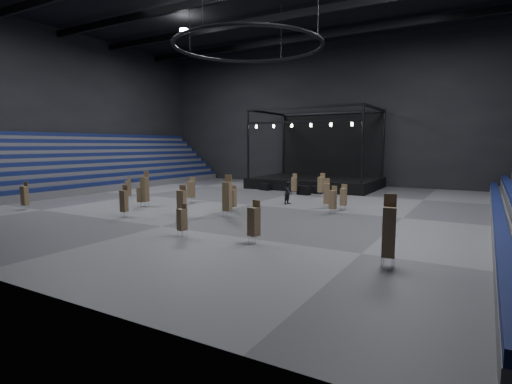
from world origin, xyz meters
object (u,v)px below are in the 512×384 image
Objects in this scene: chair_stack_2 at (333,199)px; chair_stack_16 at (233,198)px; chair_stack_10 at (182,200)px; chair_stack_13 at (343,196)px; flight_case_mid at (304,190)px; chair_stack_14 at (182,219)px; chair_stack_6 at (128,188)px; chair_stack_7 at (191,189)px; crew_member at (289,193)px; stage at (318,175)px; chair_stack_11 at (254,221)px; chair_stack_12 at (145,189)px; chair_stack_5 at (321,184)px; man_center at (228,197)px; flight_case_left at (265,187)px; chair_stack_0 at (227,196)px; chair_stack_3 at (389,231)px; chair_stack_15 at (294,184)px; chair_stack_1 at (327,193)px; chair_stack_4 at (141,194)px; flight_case_right at (316,190)px; chair_stack_9 at (124,200)px; chair_stack_8 at (25,195)px.

chair_stack_16 is at bearing -145.46° from chair_stack_2.
chair_stack_10 is 12.34m from chair_stack_13.
chair_stack_10 is (-2.44, -15.91, 0.75)m from flight_case_mid.
chair_stack_6 is at bearing 161.85° from chair_stack_14.
crew_member is (7.92, 3.33, -0.22)m from chair_stack_7.
stage is 7.84m from flight_case_mid.
chair_stack_11 is at bearing -95.84° from chair_stack_13.
chair_stack_12 reaches higher than crew_member.
chair_stack_5 reaches higher than chair_stack_7.
chair_stack_16 reaches higher than man_center.
flight_case_left is 0.55× the size of chair_stack_6.
chair_stack_0 reaches higher than chair_stack_13.
chair_stack_3 is at bearing 4.45° from chair_stack_11.
chair_stack_15 reaches higher than chair_stack_13.
chair_stack_1 is at bearing 37.19° from chair_stack_10.
chair_stack_3 reaches higher than chair_stack_12.
chair_stack_16 is (-13.30, 8.57, -0.51)m from chair_stack_3.
chair_stack_4 is (-8.86, 0.40, -0.49)m from chair_stack_0.
chair_stack_16 is at bearing -94.17° from chair_stack_15.
chair_stack_6 is at bearing -120.20° from flight_case_left.
chair_stack_2 is 1.06× the size of man_center.
chair_stack_3 is at bearing -29.48° from chair_stack_10.
chair_stack_12 is at bearing 147.20° from chair_stack_10.
flight_case_left is 14.87m from chair_stack_6.
chair_stack_6 is 1.12× the size of chair_stack_14.
flight_case_mid is at bearing 128.63° from chair_stack_13.
chair_stack_1 reaches higher than chair_stack_7.
chair_stack_1 is at bearing -92.36° from crew_member.
chair_stack_0 reaches higher than flight_case_right.
chair_stack_1 reaches higher than flight_case_right.
chair_stack_10 reaches higher than chair_stack_16.
chair_stack_9 is 1.14× the size of crew_member.
chair_stack_1 reaches higher than chair_stack_4.
chair_stack_9 is 7.93m from chair_stack_16.
man_center is (6.61, 2.39, -0.52)m from chair_stack_12.
chair_stack_5 is at bearing 98.46° from chair_stack_1.
chair_stack_2 is at bearing -113.01° from crew_member.
chair_stack_1 is 3.63m from crew_member.
chair_stack_8 is (-21.51, -10.20, 0.05)m from chair_stack_2.
chair_stack_5 is (1.33, -2.05, 0.84)m from flight_case_right.
chair_stack_11 reaches higher than chair_stack_16.
chair_stack_1 is 1.18× the size of chair_stack_13.
stage is 5.81× the size of chair_stack_1.
chair_stack_3 is 22.60m from chair_stack_5.
chair_stack_1 is at bearing -39.97° from flight_case_left.
flight_case_right is at bearing 106.71° from chair_stack_14.
chair_stack_0 is 13.82m from chair_stack_3.
chair_stack_8 is 16.79m from chair_stack_14.
chair_stack_9 is at bearing -62.84° from chair_stack_12.
chair_stack_5 is (7.44, -2.10, 0.86)m from flight_case_left.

